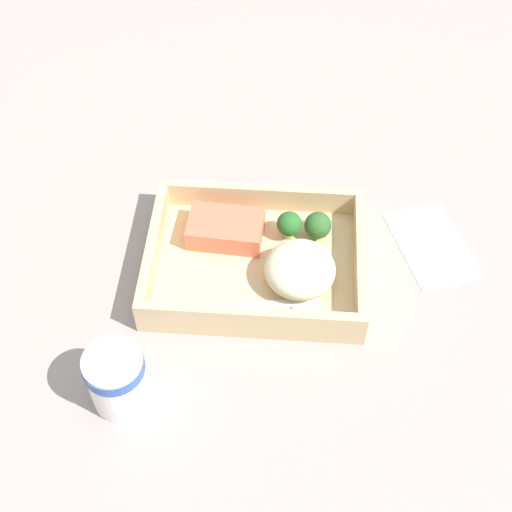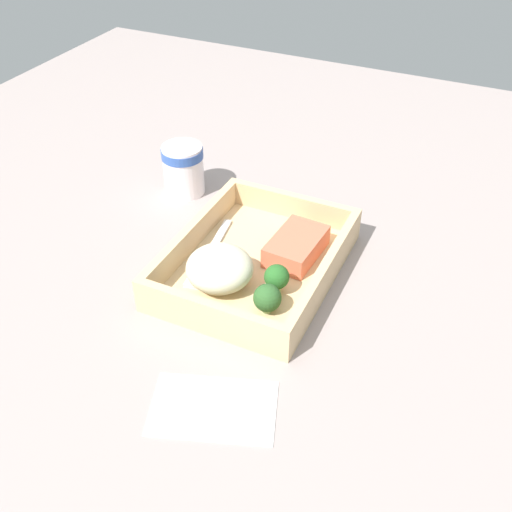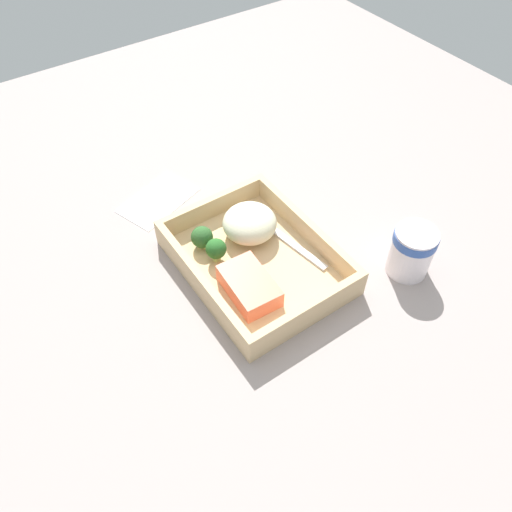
# 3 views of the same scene
# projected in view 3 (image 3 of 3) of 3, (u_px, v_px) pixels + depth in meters

# --- Properties ---
(ground_plane) EXTENTS (1.60, 1.60, 0.02)m
(ground_plane) POSITION_uv_depth(u_px,v_px,m) (256.00, 271.00, 0.80)
(ground_plane) COLOR gray
(takeout_tray) EXTENTS (0.27, 0.21, 0.01)m
(takeout_tray) POSITION_uv_depth(u_px,v_px,m) (256.00, 265.00, 0.79)
(takeout_tray) COLOR #D2B181
(takeout_tray) RESTS_ON ground_plane
(tray_rim) EXTENTS (0.27, 0.21, 0.04)m
(tray_rim) POSITION_uv_depth(u_px,v_px,m) (256.00, 254.00, 0.77)
(tray_rim) COLOR #D2B181
(tray_rim) RESTS_ON takeout_tray
(salmon_fillet) EXTENTS (0.10, 0.07, 0.03)m
(salmon_fillet) POSITION_uv_depth(u_px,v_px,m) (249.00, 286.00, 0.74)
(salmon_fillet) COLOR #E46A4D
(salmon_fillet) RESTS_ON takeout_tray
(mashed_potatoes) EXTENTS (0.09, 0.09, 0.05)m
(mashed_potatoes) POSITION_uv_depth(u_px,v_px,m) (250.00, 223.00, 0.81)
(mashed_potatoes) COLOR beige
(mashed_potatoes) RESTS_ON takeout_tray
(broccoli_floret_1) EXTENTS (0.03, 0.03, 0.04)m
(broccoli_floret_1) POSITION_uv_depth(u_px,v_px,m) (216.00, 249.00, 0.77)
(broccoli_floret_1) COLOR #8AAC62
(broccoli_floret_1) RESTS_ON takeout_tray
(broccoli_floret_2) EXTENTS (0.04, 0.04, 0.04)m
(broccoli_floret_2) POSITION_uv_depth(u_px,v_px,m) (202.00, 237.00, 0.79)
(broccoli_floret_2) COLOR #7E975B
(broccoli_floret_2) RESTS_ON takeout_tray
(fork) EXTENTS (0.16, 0.04, 0.00)m
(fork) POSITION_uv_depth(u_px,v_px,m) (284.00, 238.00, 0.82)
(fork) COLOR silver
(fork) RESTS_ON takeout_tray
(paper_cup) EXTENTS (0.07, 0.07, 0.08)m
(paper_cup) POSITION_uv_depth(u_px,v_px,m) (412.00, 250.00, 0.76)
(paper_cup) COLOR white
(paper_cup) RESTS_ON ground_plane
(receipt_slip) EXTENTS (0.12, 0.16, 0.00)m
(receipt_slip) POSITION_uv_depth(u_px,v_px,m) (158.00, 200.00, 0.90)
(receipt_slip) COLOR white
(receipt_slip) RESTS_ON ground_plane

